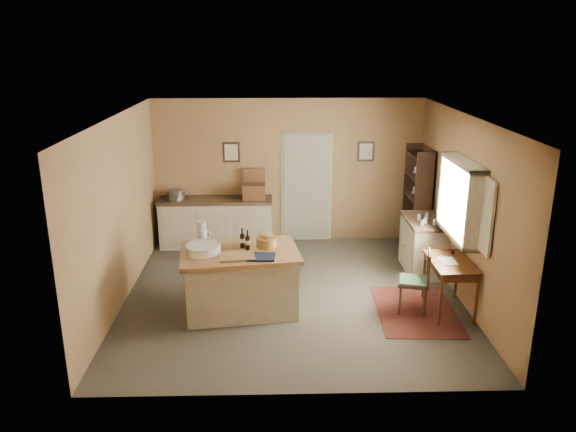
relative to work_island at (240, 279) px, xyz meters
name	(u,v)px	position (x,y,z in m)	size (l,w,h in m)	color
ground	(292,295)	(0.77, 0.48, -0.48)	(5.00, 5.00, 0.00)	brown
wall_back	(288,171)	(0.77, 2.98, 0.87)	(5.00, 0.10, 2.70)	#95704A
wall_front	(301,281)	(0.77, -2.02, 0.87)	(5.00, 0.10, 2.70)	#95704A
wall_left	(119,212)	(-1.73, 0.48, 0.87)	(0.10, 5.00, 2.70)	#95704A
wall_right	(463,209)	(3.27, 0.48, 0.87)	(0.10, 5.00, 2.70)	#95704A
ceiling	(293,117)	(0.77, 0.48, 2.22)	(5.00, 5.00, 0.00)	silver
door	(307,187)	(1.12, 2.95, 0.57)	(0.97, 0.06, 2.11)	#A0A38C
framed_prints	(299,152)	(0.97, 2.96, 1.24)	(2.82, 0.02, 0.38)	black
window	(464,199)	(3.19, 0.28, 1.07)	(0.25, 1.99, 1.12)	beige
work_island	(240,279)	(0.00, 0.00, 0.00)	(1.76, 1.27, 1.20)	beige
sideboard	(217,221)	(-0.58, 2.68, 0.00)	(2.09, 0.59, 1.18)	beige
rug	(416,311)	(2.52, -0.10, -0.48)	(1.10, 1.60, 0.01)	#4F1714
writing_desk	(451,267)	(2.97, -0.10, 0.19)	(0.57, 0.93, 0.82)	#3A1B0C
desk_chair	(414,282)	(2.46, -0.09, -0.03)	(0.42, 0.42, 0.90)	black
right_cabinet	(423,245)	(2.97, 1.36, -0.02)	(0.59, 1.06, 0.99)	beige
shelving_unit	(420,200)	(3.12, 2.32, 0.47)	(0.33, 0.86, 1.92)	black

